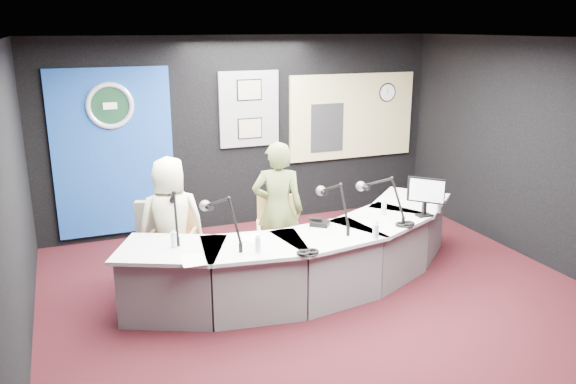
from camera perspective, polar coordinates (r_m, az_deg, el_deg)
name	(u,v)px	position (r m, az deg, el deg)	size (l,w,h in m)	color
ground	(332,307)	(6.38, 4.41, -11.23)	(6.00, 6.00, 0.00)	black
ceiling	(339,39)	(5.67, 5.03, 14.78)	(6.00, 6.00, 0.02)	silver
wall_back	(246,133)	(8.60, -4.19, 5.86)	(6.00, 0.02, 2.80)	black
wall_front	(576,315)	(3.61, 26.58, -10.78)	(6.00, 0.02, 2.80)	black
wall_left	(10,217)	(5.32, -25.74, -2.22)	(0.02, 6.00, 2.80)	black
wall_right	(560,158)	(7.66, 25.31, 3.07)	(0.02, 6.00, 2.80)	black
broadcast_desk	(308,257)	(6.65, 2.01, -6.43)	(4.50, 1.90, 0.75)	#BCBEC1
backdrop_panel	(114,153)	(8.24, -16.83, 3.70)	(1.60, 0.05, 2.30)	navy
agency_seal	(110,106)	(8.09, -17.18, 8.14)	(0.63, 0.63, 0.07)	silver
seal_center	(110,106)	(8.10, -17.18, 8.14)	(0.48, 0.48, 0.01)	black
pinboard	(249,109)	(8.53, -3.86, 8.17)	(0.90, 0.04, 1.10)	slate
framed_photo_upper	(249,90)	(8.46, -3.83, 10.02)	(0.34, 0.02, 0.27)	#80715D
framed_photo_lower	(250,128)	(8.54, -3.76, 6.28)	(0.34, 0.02, 0.27)	#80715D
booth_window_frame	(352,116)	(9.21, 6.36, 7.45)	(2.12, 0.06, 1.32)	tan
booth_glow	(353,116)	(9.20, 6.39, 7.44)	(2.00, 0.02, 1.20)	beige
equipment_rack	(327,128)	(9.01, 3.88, 6.35)	(0.55, 0.02, 0.75)	black
wall_clock	(387,92)	(9.44, 9.79, 9.66)	(0.28, 0.28, 0.01)	white
armchair_left	(173,251)	(6.82, -11.30, -5.73)	(0.48, 0.48, 0.85)	tan
armchair_right	(278,243)	(6.93, -0.99, -5.05)	(0.48, 0.48, 0.85)	tan
draped_jacket	(158,230)	(6.94, -12.71, -3.69)	(0.50, 0.10, 0.70)	slate
person_man	(171,223)	(6.70, -11.46, -3.03)	(0.75, 0.49, 1.53)	beige
person_woman	(278,211)	(6.80, -1.01, -1.86)	(0.60, 0.40, 1.66)	#596535
computer_monitor	(425,190)	(6.95, 13.43, 0.18)	(0.45, 0.03, 0.31)	black
desk_phone	(320,223)	(6.54, 3.16, -3.11)	(0.20, 0.16, 0.05)	black
headphones_near	(405,224)	(6.67, 11.48, -3.10)	(0.22, 0.22, 0.04)	black
headphones_far	(308,252)	(5.75, 1.97, -5.96)	(0.21, 0.21, 0.03)	black
paper_stack	(193,260)	(5.67, -9.40, -6.65)	(0.22, 0.32, 0.00)	white
notepad	(254,238)	(6.16, -3.42, -4.59)	(0.20, 0.28, 0.00)	white
boom_mic_a	(174,209)	(6.24, -11.19, -1.68)	(0.19, 0.74, 0.60)	black
boom_mic_b	(222,216)	(5.94, -6.54, -2.39)	(0.33, 0.70, 0.60)	black
boom_mic_c	(334,201)	(6.42, 4.58, -0.92)	(0.16, 0.74, 0.60)	black
boom_mic_d	(382,195)	(6.73, 9.25, -0.27)	(0.36, 0.69, 0.60)	black
water_bottles	(325,226)	(6.27, 3.64, -3.36)	(3.26, 0.74, 0.18)	silver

